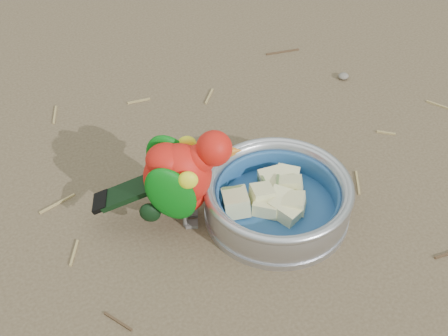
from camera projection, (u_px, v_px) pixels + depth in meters
name	position (u px, v px, depth m)	size (l,w,h in m)	color
ground	(288.00, 239.00, 0.87)	(60.00, 60.00, 0.00)	brown
food_bowl	(276.00, 211.00, 0.90)	(0.21, 0.21, 0.02)	#B2B2BA
bowl_wall	(278.00, 196.00, 0.88)	(0.21, 0.21, 0.04)	#B2B2BA
fruit_wedges	(277.00, 200.00, 0.88)	(0.13, 0.13, 0.03)	beige
lory_parrot	(181.00, 182.00, 0.85)	(0.09, 0.19, 0.15)	red
ground_debris	(302.00, 222.00, 0.89)	(0.90, 0.80, 0.01)	#9F8851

